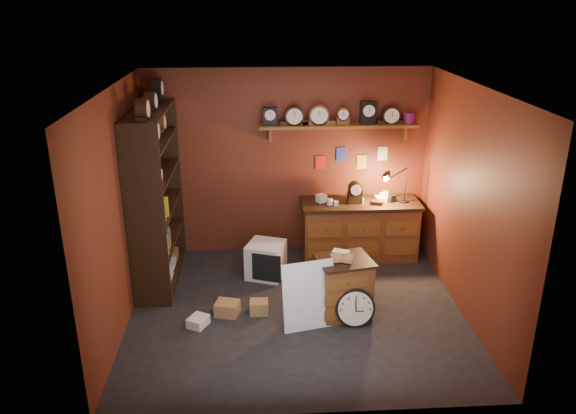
% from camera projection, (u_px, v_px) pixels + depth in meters
% --- Properties ---
extents(floor, '(4.00, 4.00, 0.00)m').
position_uv_depth(floor, '(297.00, 310.00, 6.86)').
color(floor, black).
rests_on(floor, ground).
extents(room_shell, '(4.02, 3.62, 2.71)m').
position_uv_depth(room_shell, '(301.00, 173.00, 6.35)').
color(room_shell, '#602816').
rests_on(room_shell, ground).
extents(shelving_unit, '(0.47, 1.60, 2.58)m').
position_uv_depth(shelving_unit, '(153.00, 190.00, 7.22)').
color(shelving_unit, black).
rests_on(shelving_unit, ground).
extents(workbench, '(1.69, 0.66, 1.36)m').
position_uv_depth(workbench, '(359.00, 226.00, 8.12)').
color(workbench, brown).
rests_on(workbench, ground).
extents(low_cabinet, '(0.72, 0.65, 0.81)m').
position_uv_depth(low_cabinet, '(344.00, 284.00, 6.67)').
color(low_cabinet, brown).
rests_on(low_cabinet, ground).
extents(big_round_clock, '(0.46, 0.16, 0.47)m').
position_uv_depth(big_round_clock, '(355.00, 308.00, 6.48)').
color(big_round_clock, black).
rests_on(big_round_clock, ground).
extents(white_panel, '(0.64, 0.31, 0.82)m').
position_uv_depth(white_panel, '(308.00, 326.00, 6.54)').
color(white_panel, silver).
rests_on(white_panel, ground).
extents(mini_fridge, '(0.59, 0.62, 0.48)m').
position_uv_depth(mini_fridge, '(266.00, 260.00, 7.62)').
color(mini_fridge, silver).
rests_on(mini_fridge, ground).
extents(floor_box_a, '(0.32, 0.29, 0.17)m').
position_uv_depth(floor_box_a, '(227.00, 308.00, 6.75)').
color(floor_box_a, '#9C7244').
rests_on(floor_box_a, ground).
extents(floor_box_b, '(0.28, 0.29, 0.11)m').
position_uv_depth(floor_box_b, '(198.00, 321.00, 6.52)').
color(floor_box_b, white).
rests_on(floor_box_b, ground).
extents(floor_box_c, '(0.23, 0.19, 0.16)m').
position_uv_depth(floor_box_c, '(259.00, 307.00, 6.77)').
color(floor_box_c, '#9C7244').
rests_on(floor_box_c, ground).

